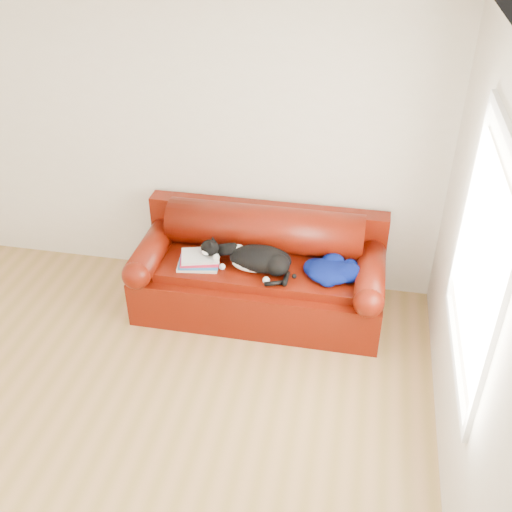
# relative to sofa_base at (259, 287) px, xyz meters

# --- Properties ---
(ground) EXTENTS (4.50, 4.50, 0.00)m
(ground) POSITION_rel_sofa_base_xyz_m (-0.77, -1.49, -0.24)
(ground) COLOR olive
(ground) RESTS_ON ground
(room_shell) EXTENTS (4.52, 4.02, 2.61)m
(room_shell) POSITION_rel_sofa_base_xyz_m (-0.65, -1.48, 1.43)
(room_shell) COLOR beige
(room_shell) RESTS_ON ground
(sofa_base) EXTENTS (2.10, 0.90, 0.50)m
(sofa_base) POSITION_rel_sofa_base_xyz_m (0.00, 0.00, 0.00)
(sofa_base) COLOR #380F02
(sofa_base) RESTS_ON ground
(sofa_back) EXTENTS (2.10, 1.01, 0.88)m
(sofa_back) POSITION_rel_sofa_base_xyz_m (0.00, 0.24, 0.30)
(sofa_back) COLOR #380F02
(sofa_back) RESTS_ON ground
(book_stack) EXTENTS (0.37, 0.32, 0.10)m
(book_stack) POSITION_rel_sofa_base_xyz_m (-0.49, -0.14, 0.31)
(book_stack) COLOR beige
(book_stack) RESTS_ON sofa_base
(cat) EXTENTS (0.70, 0.47, 0.27)m
(cat) POSITION_rel_sofa_base_xyz_m (0.02, -0.11, 0.37)
(cat) COLOR black
(cat) RESTS_ON sofa_base
(blanket) EXTENTS (0.54, 0.44, 0.15)m
(blanket) POSITION_rel_sofa_base_xyz_m (0.62, -0.09, 0.33)
(blanket) COLOR #020C40
(blanket) RESTS_ON sofa_base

